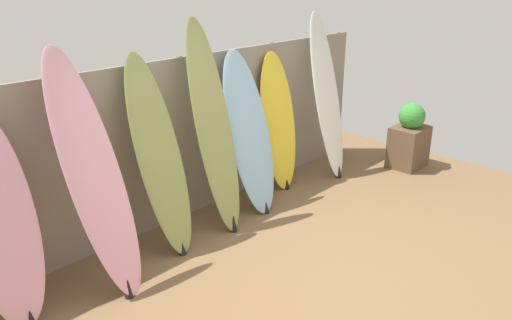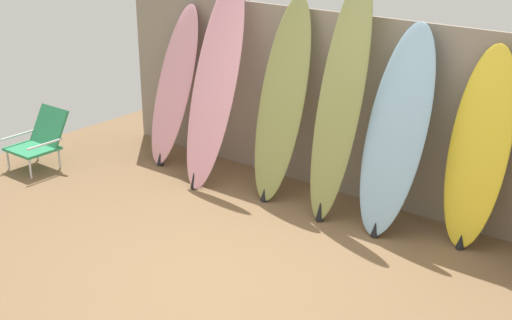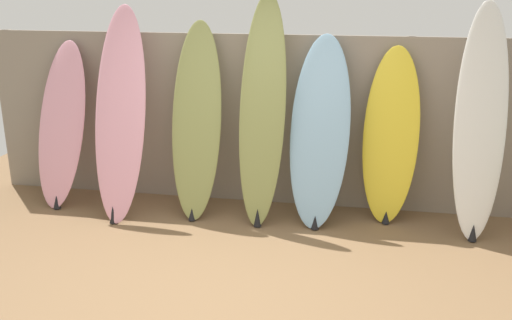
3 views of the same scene
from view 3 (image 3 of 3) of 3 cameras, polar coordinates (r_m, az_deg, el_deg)
The scene contains 9 objects.
ground at distance 4.53m, azimuth -3.48°, elevation -13.29°, with size 7.68×7.68×0.00m, color brown.
fence_back at distance 6.03m, azimuth 0.84°, elevation 3.93°, with size 6.08×0.11×1.80m.
surfboard_pink_0 at distance 6.39m, azimuth -18.86°, elevation 3.30°, with size 0.61×0.69×1.72m.
surfboard_pink_1 at distance 5.89m, azimuth -13.41°, elevation 4.49°, with size 0.59×0.89×2.10m.
surfboard_olive_2 at distance 5.76m, azimuth -5.96°, elevation 3.86°, with size 0.53×0.67×1.95m.
surfboard_olive_3 at distance 5.55m, azimuth 0.64°, elevation 4.82°, with size 0.47×0.65×2.22m.
surfboard_skyblue_4 at distance 5.56m, azimuth 6.40°, elevation 2.76°, with size 0.62×0.67×1.84m.
surfboard_yellow_5 at distance 5.73m, azimuth 13.32°, elevation 2.24°, with size 0.58×0.44×1.73m.
surfboard_white_6 at distance 5.62m, azimuth 21.51°, elevation 3.47°, with size 0.48×0.64×2.17m.
Camera 3 is at (0.95, -3.77, 2.32)m, focal length 40.00 mm.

